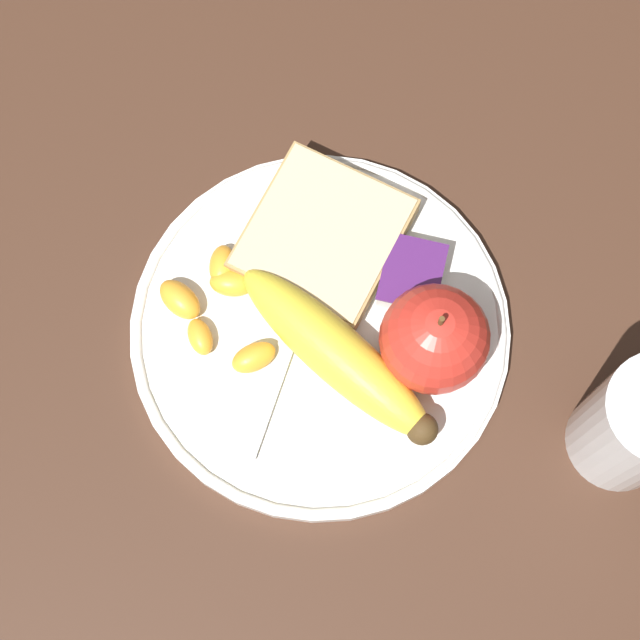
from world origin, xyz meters
TOP-DOWN VIEW (x-y plane):
  - ground_plane at (0.00, 0.00)m, footprint 3.00×3.00m
  - plate at (0.00, 0.00)m, footprint 0.26×0.26m
  - juice_glass at (-0.03, -0.21)m, footprint 0.07×0.07m
  - apple at (-0.00, -0.08)m, footprint 0.07×0.07m
  - banana at (-0.02, -0.02)m, footprint 0.12×0.16m
  - bread_slice at (0.06, 0.01)m, footprint 0.13×0.12m
  - fork at (0.00, 0.02)m, footprint 0.17×0.03m
  - jam_packet at (0.05, -0.05)m, footprint 0.05×0.04m
  - orange_segment_0 at (0.03, 0.08)m, footprint 0.03×0.02m
  - orange_segment_1 at (-0.01, 0.10)m, footprint 0.04×0.04m
  - orange_segment_2 at (0.03, 0.05)m, footprint 0.03×0.03m
  - orange_segment_3 at (-0.03, 0.04)m, footprint 0.03×0.04m
  - orange_segment_4 at (-0.03, 0.08)m, footprint 0.03×0.03m
  - orange_segment_5 at (0.01, 0.07)m, footprint 0.02×0.03m

SIDE VIEW (x-z plane):
  - ground_plane at x=0.00m, z-range 0.00..0.00m
  - plate at x=0.00m, z-range 0.00..0.02m
  - fork at x=0.00m, z-range 0.01..0.02m
  - orange_segment_2 at x=0.03m, z-range 0.01..0.03m
  - orange_segment_4 at x=-0.03m, z-range 0.01..0.03m
  - orange_segment_0 at x=0.03m, z-range 0.01..0.03m
  - orange_segment_5 at x=0.01m, z-range 0.01..0.03m
  - orange_segment_3 at x=-0.03m, z-range 0.01..0.03m
  - orange_segment_1 at x=-0.01m, z-range 0.01..0.03m
  - jam_packet at x=0.05m, z-range 0.01..0.03m
  - bread_slice at x=0.06m, z-range 0.01..0.03m
  - banana at x=-0.02m, z-range 0.01..0.05m
  - apple at x=0.00m, z-range 0.01..0.09m
  - juice_glass at x=-0.03m, z-range 0.00..0.10m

